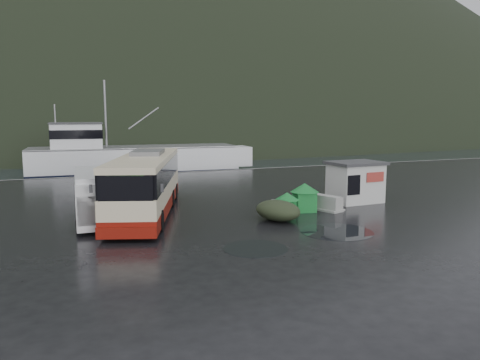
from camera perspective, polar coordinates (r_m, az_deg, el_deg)
name	(u,v)px	position (r m, az deg, el deg)	size (l,w,h in m)	color
ground	(201,220)	(24.13, -4.78, -4.85)	(160.00, 160.00, 0.00)	black
harbor_water	(79,135)	(132.78, -19.08, 5.19)	(300.00, 180.00, 0.02)	black
quay_edge	(135,174)	(43.38, -12.65, 0.68)	(160.00, 0.60, 1.50)	#999993
headland	(83,125)	(273.07, -18.57, 6.39)	(780.00, 540.00, 570.00)	black
coach_bus	(147,214)	(26.03, -11.27, -4.03)	(3.02, 12.07, 3.41)	beige
white_van	(98,222)	(24.69, -16.94, -4.88)	(2.12, 6.16, 2.57)	silver
waste_bin_left	(287,217)	(24.92, 5.72, -4.45)	(0.93, 0.93, 1.29)	#14712A
waste_bin_right	(304,211)	(26.39, 7.83, -3.79)	(1.13, 1.13, 1.58)	#14712A
dome_tent	(278,220)	(23.99, 4.62, -4.92)	(1.88, 2.63, 1.03)	#28311D
ticket_kiosk	(355,202)	(29.75, 13.80, -2.62)	(3.21, 2.43, 2.51)	silver
jersey_barrier_a	(277,217)	(24.81, 4.58, -4.49)	(0.80, 1.60, 0.80)	#999993
jersey_barrier_b	(327,211)	(26.78, 10.53, -3.68)	(0.86, 1.72, 0.86)	#999993
jersey_barrier_c	(330,210)	(27.06, 10.93, -3.57)	(0.77, 1.53, 0.77)	#999993
fishing_trawler	(136,164)	(52.41, -12.59, 1.90)	(25.93, 5.69, 10.37)	silver
puddles	(308,237)	(20.84, 8.34, -6.95)	(7.57, 4.10, 0.01)	black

